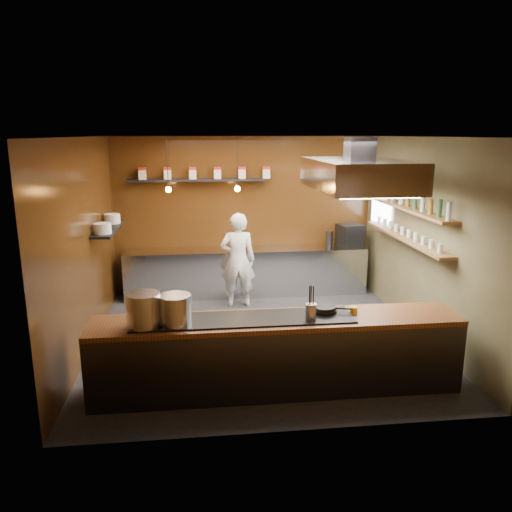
{
  "coord_description": "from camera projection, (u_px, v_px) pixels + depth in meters",
  "views": [
    {
      "loc": [
        -0.89,
        -7.08,
        3.04
      ],
      "look_at": [
        -0.02,
        0.4,
        1.19
      ],
      "focal_mm": 35.0,
      "sensor_mm": 36.0,
      "label": 1
    }
  ],
  "objects": [
    {
      "name": "tin_shelf",
      "position": [
        197.0,
        180.0,
        9.31
      ],
      "size": [
        2.6,
        0.26,
        0.04
      ],
      "primitive_type": "cube",
      "color": "black",
      "rests_on": "back_wall"
    },
    {
      "name": "floor",
      "position": [
        260.0,
        337.0,
        7.66
      ],
      "size": [
        5.0,
        5.0,
        0.0
      ],
      "primitive_type": "plane",
      "color": "black",
      "rests_on": "ground"
    },
    {
      "name": "bottles",
      "position": [
        408.0,
        199.0,
        7.72
      ],
      "size": [
        0.06,
        2.66,
        0.24
      ],
      "color": "silver",
      "rests_on": "bottle_shelf_upper"
    },
    {
      "name": "right_wall",
      "position": [
        423.0,
        238.0,
        7.58
      ],
      "size": [
        0.0,
        5.0,
        5.0
      ],
      "primitive_type": "plane",
      "rotation": [
        1.57,
        0.0,
        -1.57
      ],
      "color": "#474328",
      "rests_on": "ground"
    },
    {
      "name": "frying_pan",
      "position": [
        324.0,
        309.0,
        6.03
      ],
      "size": [
        0.47,
        0.31,
        0.08
      ],
      "color": "black",
      "rests_on": "pass_counter"
    },
    {
      "name": "pendant_left",
      "position": [
        168.0,
        187.0,
        8.63
      ],
      "size": [
        0.1,
        0.1,
        0.95
      ],
      "color": "black",
      "rests_on": "ceiling"
    },
    {
      "name": "espresso_machine",
      "position": [
        350.0,
        236.0,
        9.67
      ],
      "size": [
        0.51,
        0.49,
        0.44
      ],
      "primitive_type": "cube",
      "rotation": [
        0.0,
        0.0,
        0.19
      ],
      "color": "black",
      "rests_on": "prep_counter"
    },
    {
      "name": "utensil_crock",
      "position": [
        311.0,
        311.0,
        5.82
      ],
      "size": [
        0.16,
        0.16,
        0.18
      ],
      "primitive_type": "cylinder",
      "rotation": [
        0.0,
        0.0,
        0.18
      ],
      "color": "silver",
      "rests_on": "pass_counter"
    },
    {
      "name": "butter_jar",
      "position": [
        354.0,
        310.0,
        6.04
      ],
      "size": [
        0.12,
        0.12,
        0.08
      ],
      "primitive_type": "cylinder",
      "rotation": [
        0.0,
        0.0,
        -0.41
      ],
      "color": "gold",
      "rests_on": "pass_counter"
    },
    {
      "name": "extractor_hood",
      "position": [
        358.0,
        174.0,
        6.82
      ],
      "size": [
        1.2,
        2.0,
        0.72
      ],
      "color": "#38383D",
      "rests_on": "ceiling"
    },
    {
      "name": "back_wall",
      "position": [
        245.0,
        215.0,
        9.71
      ],
      "size": [
        5.0,
        0.0,
        5.0
      ],
      "primitive_type": "plane",
      "rotation": [
        1.57,
        0.0,
        0.0
      ],
      "color": "black",
      "rests_on": "ground"
    },
    {
      "name": "pass_counter",
      "position": [
        277.0,
        354.0,
        6.0
      ],
      "size": [
        4.4,
        0.72,
        0.94
      ],
      "color": "#38383D",
      "rests_on": "floor"
    },
    {
      "name": "chef",
      "position": [
        238.0,
        260.0,
        8.88
      ],
      "size": [
        0.64,
        0.43,
        1.7
      ],
      "primitive_type": "imported",
      "rotation": [
        0.0,
        0.0,
        3.1
      ],
      "color": "silver",
      "rests_on": "floor"
    },
    {
      "name": "wine_glasses",
      "position": [
        406.0,
        232.0,
        7.84
      ],
      "size": [
        0.07,
        2.37,
        0.13
      ],
      "color": "silver",
      "rests_on": "bottle_shelf_lower"
    },
    {
      "name": "left_wall",
      "position": [
        85.0,
        246.0,
        7.02
      ],
      "size": [
        0.0,
        5.0,
        5.0
      ],
      "primitive_type": "plane",
      "rotation": [
        1.57,
        0.0,
        1.57
      ],
      "color": "black",
      "rests_on": "ground"
    },
    {
      "name": "storage_tins",
      "position": [
        205.0,
        173.0,
        9.29
      ],
      "size": [
        2.43,
        0.13,
        0.22
      ],
      "color": "beige",
      "rests_on": "tin_shelf"
    },
    {
      "name": "window_pane",
      "position": [
        382.0,
        198.0,
        9.12
      ],
      "size": [
        0.0,
        1.0,
        1.0
      ],
      "primitive_type": "plane",
      "rotation": [
        1.57,
        0.0,
        -1.57
      ],
      "color": "white",
      "rests_on": "right_wall"
    },
    {
      "name": "pendant_right",
      "position": [
        237.0,
        186.0,
        8.76
      ],
      "size": [
        0.1,
        0.1,
        0.95
      ],
      "color": "black",
      "rests_on": "ceiling"
    },
    {
      "name": "stockpot_large",
      "position": [
        144.0,
        309.0,
        5.58
      ],
      "size": [
        0.51,
        0.51,
        0.38
      ],
      "primitive_type": "cylinder",
      "rotation": [
        0.0,
        0.0,
        -0.41
      ],
      "color": "#BABDC2",
      "rests_on": "pass_counter"
    },
    {
      "name": "bottle_shelf_upper",
      "position": [
        407.0,
        208.0,
        7.75
      ],
      "size": [
        0.26,
        2.8,
        0.04
      ],
      "primitive_type": "cube",
      "color": "brown",
      "rests_on": "right_wall"
    },
    {
      "name": "ceiling",
      "position": [
        261.0,
        137.0,
        6.94
      ],
      "size": [
        5.0,
        5.0,
        0.0
      ],
      "primitive_type": "plane",
      "rotation": [
        3.14,
        0.0,
        0.0
      ],
      "color": "silver",
      "rests_on": "back_wall"
    },
    {
      "name": "bottle_shelf_lower",
      "position": [
        405.0,
        237.0,
        7.86
      ],
      "size": [
        0.26,
        2.8,
        0.04
      ],
      "primitive_type": "cube",
      "color": "brown",
      "rests_on": "right_wall"
    },
    {
      "name": "plate_stacks",
      "position": [
        108.0,
        223.0,
        7.97
      ],
      "size": [
        0.26,
        1.16,
        0.16
      ],
      "color": "silver",
      "rests_on": "plate_shelf"
    },
    {
      "name": "plate_shelf",
      "position": [
        108.0,
        229.0,
        7.99
      ],
      "size": [
        0.3,
        1.4,
        0.04
      ],
      "primitive_type": "cube",
      "color": "black",
      "rests_on": "left_wall"
    },
    {
      "name": "prep_counter",
      "position": [
        247.0,
        271.0,
        9.64
      ],
      "size": [
        4.6,
        0.65,
        0.9
      ],
      "primitive_type": "cube",
      "color": "silver",
      "rests_on": "floor"
    },
    {
      "name": "stockpot_small",
      "position": [
        175.0,
        309.0,
        5.63
      ],
      "size": [
        0.47,
        0.47,
        0.34
      ],
      "primitive_type": "cylinder",
      "rotation": [
        0.0,
        0.0,
        0.35
      ],
      "color": "silver",
      "rests_on": "pass_counter"
    }
  ]
}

